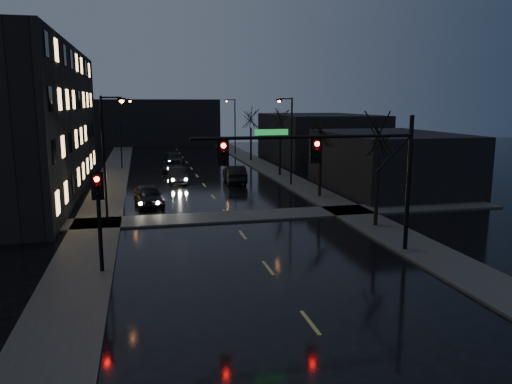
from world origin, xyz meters
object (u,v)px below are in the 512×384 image
oncoming_car_a (149,195)px  oncoming_car_b (178,175)px  oncoming_car_d (173,159)px  lead_car (234,174)px  oncoming_car_c (173,166)px

oncoming_car_a → oncoming_car_b: size_ratio=1.06×
oncoming_car_b → oncoming_car_d: (0.49, 14.08, -0.00)m
oncoming_car_a → lead_car: size_ratio=0.92×
oncoming_car_c → oncoming_car_d: bearing=88.6°
oncoming_car_c → lead_car: 10.38m
oncoming_car_a → oncoming_car_d: bearing=76.0°
oncoming_car_c → oncoming_car_d: oncoming_car_d is taller
oncoming_car_d → lead_car: (4.83, -15.11, 0.12)m
oncoming_car_d → oncoming_car_b: bearing=-95.8°
oncoming_car_c → oncoming_car_d: (0.43, 6.16, 0.05)m
oncoming_car_a → oncoming_car_c: oncoming_car_a is taller
lead_car → oncoming_car_a: bearing=51.1°
oncoming_car_b → lead_car: bearing=-13.4°
oncoming_car_d → lead_car: 15.87m
oncoming_car_b → oncoming_car_a: bearing=-108.1°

